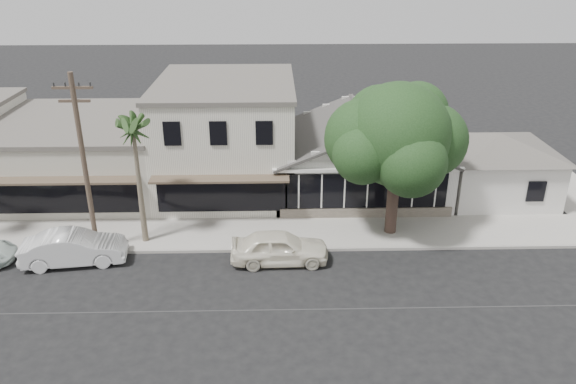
{
  "coord_description": "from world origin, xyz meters",
  "views": [
    {
      "loc": [
        -0.05,
        -19.62,
        14.04
      ],
      "look_at": [
        0.58,
        6.0,
        2.79
      ],
      "focal_mm": 35.0,
      "sensor_mm": 36.0,
      "label": 1
    }
  ],
  "objects_px": {
    "car_1": "(74,248)",
    "shade_tree": "(395,136)",
    "car_0": "(280,247)",
    "utility_pole": "(84,162)"
  },
  "relations": [
    {
      "from": "utility_pole",
      "to": "shade_tree",
      "type": "xyz_separation_m",
      "value": [
        14.97,
        1.74,
        0.56
      ]
    },
    {
      "from": "car_1",
      "to": "shade_tree",
      "type": "xyz_separation_m",
      "value": [
        15.69,
        2.84,
        4.55
      ]
    },
    {
      "from": "car_0",
      "to": "car_1",
      "type": "distance_m",
      "value": 9.85
    },
    {
      "from": "car_1",
      "to": "shade_tree",
      "type": "height_order",
      "value": "shade_tree"
    },
    {
      "from": "car_0",
      "to": "utility_pole",
      "type": "bearing_deg",
      "value": 80.99
    },
    {
      "from": "car_1",
      "to": "shade_tree",
      "type": "relative_size",
      "value": 0.6
    },
    {
      "from": "car_0",
      "to": "shade_tree",
      "type": "distance_m",
      "value": 7.99
    },
    {
      "from": "shade_tree",
      "to": "car_1",
      "type": "bearing_deg",
      "value": -169.75
    },
    {
      "from": "utility_pole",
      "to": "car_1",
      "type": "distance_m",
      "value": 4.2
    },
    {
      "from": "utility_pole",
      "to": "shade_tree",
      "type": "bearing_deg",
      "value": 6.64
    }
  ]
}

